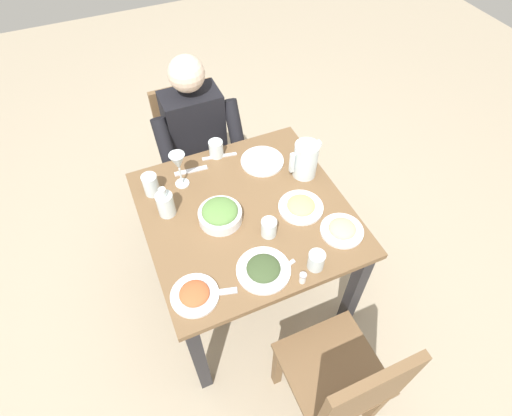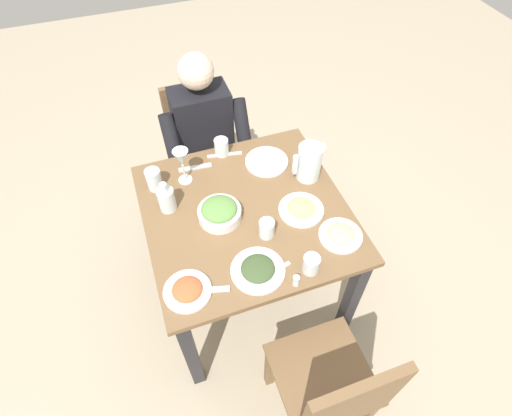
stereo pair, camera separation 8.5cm
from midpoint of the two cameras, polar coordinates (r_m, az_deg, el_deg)
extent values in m
plane|color=tan|center=(2.52, -0.13, -11.14)|extent=(8.00, 8.00, 0.00)
cube|color=brown|center=(1.91, -0.17, -0.67)|extent=(0.94, 0.94, 0.03)
cube|color=#232328|center=(2.55, 5.59, 3.38)|extent=(0.06, 0.06, 0.71)
cube|color=#232328|center=(2.42, -12.83, -1.50)|extent=(0.06, 0.06, 0.71)
cube|color=#232328|center=(2.15, 14.49, -12.22)|extent=(0.06, 0.06, 0.71)
cube|color=#232328|center=(1.99, -7.95, -19.62)|extent=(0.06, 0.06, 0.71)
cube|color=brown|center=(2.90, -3.42, 6.71)|extent=(0.04, 0.04, 0.43)
cube|color=brown|center=(2.85, -9.97, 5.04)|extent=(0.04, 0.04, 0.43)
cube|color=brown|center=(2.67, -1.25, 1.95)|extent=(0.04, 0.04, 0.43)
cube|color=brown|center=(2.62, -8.31, 0.08)|extent=(0.04, 0.04, 0.43)
cube|color=brown|center=(2.59, -6.14, 7.00)|extent=(0.40, 0.40, 0.03)
cube|color=brown|center=(2.59, -7.65, 13.16)|extent=(0.38, 0.04, 0.42)
cube|color=brown|center=(2.12, 16.59, -26.12)|extent=(0.04, 0.04, 0.43)
cube|color=brown|center=(2.10, 3.19, -21.54)|extent=(0.04, 0.04, 0.43)
cube|color=brown|center=(2.18, 11.97, -18.31)|extent=(0.04, 0.04, 0.43)
cube|color=brown|center=(1.88, 10.77, -22.09)|extent=(0.40, 0.40, 0.03)
cube|color=brown|center=(1.64, 15.07, -25.15)|extent=(0.38, 0.04, 0.42)
cube|color=black|center=(2.40, -6.47, 11.09)|extent=(0.32, 0.20, 0.50)
sphere|color=beige|center=(2.18, -7.36, 18.61)|extent=(0.19, 0.19, 0.19)
cylinder|color=#665B4C|center=(2.47, -2.84, 3.87)|extent=(0.11, 0.38, 0.11)
cylinder|color=#665B4C|center=(2.50, -1.34, -2.23)|extent=(0.10, 0.10, 0.46)
cylinder|color=black|center=(2.32, -0.76, 10.61)|extent=(0.08, 0.23, 0.37)
cylinder|color=#665B4C|center=(2.44, -6.64, 2.89)|extent=(0.11, 0.38, 0.11)
cylinder|color=#665B4C|center=(2.47, -5.08, -3.27)|extent=(0.10, 0.10, 0.46)
cylinder|color=black|center=(2.25, -10.52, 8.27)|extent=(0.08, 0.23, 0.37)
cylinder|color=silver|center=(2.00, 8.74, 6.37)|extent=(0.12, 0.12, 0.19)
cube|color=silver|center=(1.97, 6.80, 6.09)|extent=(0.02, 0.02, 0.11)
cube|color=silver|center=(1.97, 10.46, 8.44)|extent=(0.04, 0.03, 0.02)
cylinder|color=white|center=(1.85, -3.81, -0.96)|extent=(0.20, 0.20, 0.05)
ellipsoid|color=#608E47|center=(1.82, -3.86, -0.26)|extent=(0.16, 0.16, 0.06)
cylinder|color=white|center=(1.70, 1.71, -8.85)|extent=(0.23, 0.23, 0.01)
ellipsoid|color=#3D512D|center=(1.69, 1.72, -8.58)|extent=(0.14, 0.14, 0.04)
cylinder|color=white|center=(1.67, -8.18, -11.59)|extent=(0.20, 0.20, 0.01)
ellipsoid|color=#CC5B33|center=(1.66, -8.24, -11.34)|extent=(0.12, 0.12, 0.04)
cylinder|color=white|center=(1.85, 13.14, -3.85)|extent=(0.20, 0.20, 0.01)
ellipsoid|color=#B7AD89|center=(1.83, 13.23, -3.55)|extent=(0.12, 0.12, 0.04)
cylinder|color=white|center=(1.91, 7.66, -0.28)|extent=(0.21, 0.21, 0.01)
ellipsoid|color=#E0C670|center=(1.90, 7.71, 0.02)|extent=(0.13, 0.13, 0.04)
cylinder|color=white|center=(2.11, 2.67, 6.54)|extent=(0.22, 0.22, 0.01)
ellipsoid|color=white|center=(2.10, 2.69, 6.82)|extent=(0.14, 0.14, 0.03)
cylinder|color=silver|center=(1.78, 2.89, -2.94)|extent=(0.07, 0.07, 0.09)
cylinder|color=silver|center=(2.00, -13.05, 3.93)|extent=(0.07, 0.07, 0.11)
cylinder|color=silver|center=(2.14, -3.76, 8.58)|extent=(0.07, 0.07, 0.09)
cylinder|color=silver|center=(1.70, 9.25, -7.87)|extent=(0.07, 0.07, 0.09)
cylinder|color=silver|center=(2.05, -8.75, 3.94)|extent=(0.07, 0.07, 0.01)
cylinder|color=silver|center=(2.01, -8.93, 4.98)|extent=(0.01, 0.01, 0.10)
cone|color=silver|center=(1.95, -9.27, 6.94)|extent=(0.08, 0.08, 0.09)
cylinder|color=silver|center=(1.90, -11.27, 1.13)|extent=(0.08, 0.08, 0.12)
cylinder|color=#993333|center=(1.92, -11.16, 0.67)|extent=(0.07, 0.07, 0.07)
cylinder|color=silver|center=(1.84, -11.65, 2.80)|extent=(0.03, 0.03, 0.04)
cylinder|color=white|center=(1.67, 7.16, -10.28)|extent=(0.03, 0.03, 0.04)
cylinder|color=#B2B2B7|center=(1.65, 7.25, -9.82)|extent=(0.03, 0.03, 0.01)
cube|color=silver|center=(2.10, -7.44, 5.66)|extent=(0.17, 0.04, 0.01)
cube|color=silver|center=(2.16, -3.33, 7.50)|extent=(0.19, 0.05, 0.01)
cube|color=silver|center=(1.67, -5.18, -11.52)|extent=(0.17, 0.07, 0.01)
cube|color=silver|center=(1.70, 3.67, -9.17)|extent=(0.18, 0.06, 0.01)
camera|label=1|loc=(0.04, -88.71, 1.57)|focal=28.31mm
camera|label=2|loc=(0.04, 91.29, -1.57)|focal=28.31mm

